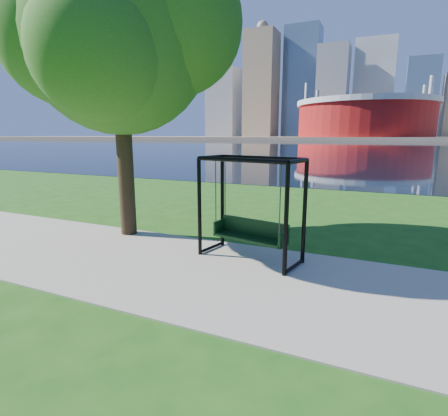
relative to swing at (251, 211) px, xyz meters
The scene contains 8 objects.
ground 1.40m from the swing, 133.45° to the right, with size 900.00×900.00×0.00m, color #1E5114.
path 1.68m from the swing, 117.78° to the right, with size 120.00×4.00×0.03m, color #9E937F.
river 101.38m from the swing, 90.34° to the left, with size 900.00×180.00×0.02m, color black.
far_bank 305.37m from the swing, 90.11° to the left, with size 900.00×228.00×2.00m, color #937F60.
stadium 234.98m from the swing, 92.59° to the left, with size 83.00×83.00×32.00m.
skyline 320.70m from the swing, 90.87° to the left, with size 392.00×66.00×96.50m.
swing is the anchor object (origin of this frame).
park_tree 5.68m from the swing, behind, with size 6.06×5.47×7.52m.
Camera 1 is at (3.15, -6.43, 2.73)m, focal length 28.00 mm.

